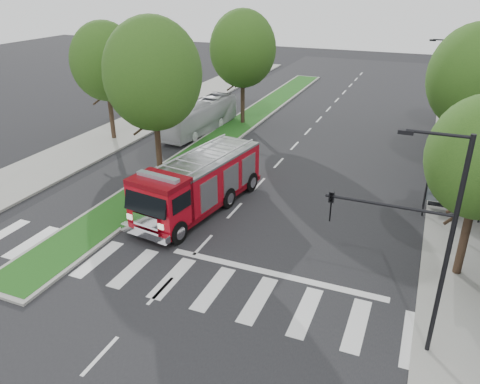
# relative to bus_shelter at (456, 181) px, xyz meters

# --- Properties ---
(ground) EXTENTS (140.00, 140.00, 0.00)m
(ground) POSITION_rel_bus_shelter_xyz_m (-11.20, -8.15, -2.04)
(ground) COLOR black
(ground) RESTS_ON ground
(sidewalk_right) EXTENTS (5.00, 80.00, 0.15)m
(sidewalk_right) POSITION_rel_bus_shelter_xyz_m (1.30, 1.85, -1.96)
(sidewalk_right) COLOR gray
(sidewalk_right) RESTS_ON ground
(sidewalk_left) EXTENTS (5.00, 80.00, 0.15)m
(sidewalk_left) POSITION_rel_bus_shelter_xyz_m (-25.70, 1.85, -1.96)
(sidewalk_left) COLOR gray
(sidewalk_left) RESTS_ON ground
(median) EXTENTS (3.00, 50.00, 0.15)m
(median) POSITION_rel_bus_shelter_xyz_m (-17.20, 9.85, -1.96)
(median) COLOR gray
(median) RESTS_ON ground
(bus_shelter) EXTENTS (3.20, 1.60, 2.61)m
(bus_shelter) POSITION_rel_bus_shelter_xyz_m (0.00, 0.00, 0.00)
(bus_shelter) COLOR black
(bus_shelter) RESTS_ON ground
(tree_right_mid) EXTENTS (5.60, 5.60, 9.72)m
(tree_right_mid) POSITION_rel_bus_shelter_xyz_m (0.30, 5.85, 4.45)
(tree_right_mid) COLOR black
(tree_right_mid) RESTS_ON ground
(tree_right_far) EXTENTS (5.00, 5.00, 8.73)m
(tree_right_far) POSITION_rel_bus_shelter_xyz_m (0.30, 15.85, 3.80)
(tree_right_far) COLOR black
(tree_right_far) RESTS_ON ground
(tree_median_near) EXTENTS (5.80, 5.80, 10.16)m
(tree_median_near) POSITION_rel_bus_shelter_xyz_m (-17.20, -2.15, 4.77)
(tree_median_near) COLOR black
(tree_median_near) RESTS_ON ground
(tree_median_far) EXTENTS (5.60, 5.60, 9.72)m
(tree_median_far) POSITION_rel_bus_shelter_xyz_m (-17.20, 11.85, 4.45)
(tree_median_far) COLOR black
(tree_median_far) RESTS_ON ground
(tree_left_mid) EXTENTS (5.20, 5.20, 9.16)m
(tree_left_mid) POSITION_rel_bus_shelter_xyz_m (-25.20, 3.85, 4.12)
(tree_left_mid) COLOR black
(tree_left_mid) RESTS_ON ground
(streetlight_right_near) EXTENTS (4.08, 0.22, 8.00)m
(streetlight_right_near) POSITION_rel_bus_shelter_xyz_m (-1.59, -11.65, 2.63)
(streetlight_right_near) COLOR black
(streetlight_right_near) RESTS_ON ground
(streetlight_right_far) EXTENTS (2.11, 0.20, 8.00)m
(streetlight_right_far) POSITION_rel_bus_shelter_xyz_m (-0.85, 11.85, 2.44)
(streetlight_right_far) COLOR black
(streetlight_right_far) RESTS_ON ground
(fire_engine) EXTENTS (4.16, 9.73, 3.27)m
(fire_engine) POSITION_rel_bus_shelter_xyz_m (-13.13, -4.65, -0.47)
(fire_engine) COLOR #68050E
(fire_engine) RESTS_ON ground
(city_bus) EXTENTS (2.92, 9.50, 2.60)m
(city_bus) POSITION_rel_bus_shelter_xyz_m (-19.70, 8.37, -0.74)
(city_bus) COLOR silver
(city_bus) RESTS_ON ground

